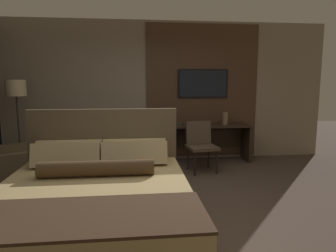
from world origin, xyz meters
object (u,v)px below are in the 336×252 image
object	(u,v)px
book	(178,124)
floor_lamp	(16,95)
tv	(203,84)
desk	(204,136)
armchair_by_window	(15,166)
bed	(96,204)
desk_chair	(200,142)
vase_short	(225,118)
vase_tall	(167,118)

from	to	relation	value
book	floor_lamp	bearing A→B (deg)	-173.89
floor_lamp	tv	bearing A→B (deg)	8.89
desk	tv	xyz separation A→B (m)	(0.00, 0.22, 1.05)
armchair_by_window	floor_lamp	distance (m)	1.26
bed	book	xyz separation A→B (m)	(1.25, 2.86, 0.41)
tv	bed	bearing A→B (deg)	-120.23
desk	book	distance (m)	0.60
desk_chair	floor_lamp	world-z (taller)	floor_lamp
desk	desk_chair	world-z (taller)	desk_chair
desk	desk_chair	bearing A→B (deg)	-109.24
bed	tv	bearing A→B (deg)	59.77
tv	vase_short	bearing A→B (deg)	-34.19
vase_short	desk_chair	bearing A→B (deg)	-137.17
bed	armchair_by_window	distance (m)	2.50
desk_chair	vase_short	size ratio (longest dim) A/B	3.58
armchair_by_window	vase_tall	distance (m)	2.80
desk	floor_lamp	size ratio (longest dim) A/B	1.10
bed	vase_tall	bearing A→B (deg)	70.02
tv	book	world-z (taller)	tv
desk_chair	bed	bearing A→B (deg)	-132.75
desk_chair	floor_lamp	size ratio (longest dim) A/B	0.55
vase_tall	vase_short	size ratio (longest dim) A/B	1.15
floor_lamp	book	xyz separation A→B (m)	(2.90, 0.31, -0.60)
tv	armchair_by_window	distance (m)	3.74
floor_lamp	armchair_by_window	bearing A→B (deg)	-78.41
tv	vase_tall	bearing A→B (deg)	-164.64
desk_chair	book	distance (m)	0.74
armchair_by_window	book	bearing A→B (deg)	-100.06
bed	tv	size ratio (longest dim) A/B	2.11
tv	armchair_by_window	bearing A→B (deg)	-161.45
bed	armchair_by_window	xyz separation A→B (m)	(-1.53, 1.97, -0.10)
armchair_by_window	desk	bearing A→B (deg)	-102.67
vase_short	book	world-z (taller)	vase_short
desk_chair	vase_short	xyz separation A→B (m)	(0.63, 0.58, 0.35)
bed	vase_short	bearing A→B (deg)	51.92
bed	desk	size ratio (longest dim) A/B	1.21
tv	floor_lamp	distance (m)	3.49
desk_chair	desk	bearing A→B (deg)	63.26
floor_lamp	desk_chair	bearing A→B (deg)	-5.63
armchair_by_window	vase_short	world-z (taller)	vase_short
armchair_by_window	book	distance (m)	2.96
floor_lamp	bed	bearing A→B (deg)	-57.17
desk	desk_chair	xyz separation A→B (m)	(-0.22, -0.64, 0.02)
bed	desk_chair	distance (m)	2.74
desk	floor_lamp	bearing A→B (deg)	-174.69
vase_tall	tv	bearing A→B (deg)	15.36
bed	book	size ratio (longest dim) A/B	8.51
book	desk	bearing A→B (deg)	1.03
vase_tall	armchair_by_window	bearing A→B (deg)	-160.54
tv	desk_chair	size ratio (longest dim) A/B	1.16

